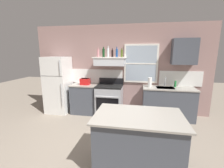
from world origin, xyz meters
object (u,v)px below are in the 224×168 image
(bottle_dark_green_wine, at_px, (104,53))
(bottle_balsamic_dark, at_px, (112,53))
(dish_soap_bottle, at_px, (175,84))
(kitchen_island, at_px, (138,141))
(paper_towel_roll, at_px, (150,82))
(bottle_clear_tall, at_px, (108,52))
(bottle_blue_liqueur, at_px, (117,53))
(bottle_rose_pink, at_px, (98,53))
(stove_range, at_px, (109,100))
(toaster, at_px, (85,81))
(refrigerator, at_px, (58,85))
(bottle_olive_oil_square, at_px, (122,53))

(bottle_dark_green_wine, xyz_separation_m, bottle_balsamic_dark, (0.26, 0.01, -0.02))
(dish_soap_bottle, xyz_separation_m, kitchen_island, (-1.00, -2.19, -0.54))
(paper_towel_roll, bearing_deg, bottle_clear_tall, 175.89)
(bottle_balsamic_dark, xyz_separation_m, bottle_blue_liqueur, (0.13, 0.00, 0.02))
(bottle_rose_pink, xyz_separation_m, bottle_blue_liqueur, (0.54, 0.08, 0.01))
(bottle_balsamic_dark, height_order, bottle_blue_liqueur, bottle_blue_liqueur)
(bottle_dark_green_wine, bearing_deg, bottle_balsamic_dark, 2.19)
(stove_range, distance_m, kitchen_island, 2.24)
(bottle_blue_liqueur, bearing_deg, bottle_clear_tall, 178.31)
(bottle_balsamic_dark, bearing_deg, bottle_dark_green_wine, -177.81)
(toaster, height_order, bottle_rose_pink, bottle_rose_pink)
(bottle_clear_tall, distance_m, paper_towel_roll, 1.49)
(bottle_clear_tall, bearing_deg, refrigerator, -174.65)
(bottle_clear_tall, bearing_deg, toaster, -169.67)
(bottle_clear_tall, bearing_deg, bottle_dark_green_wine, -170.86)
(kitchen_island, bearing_deg, bottle_clear_tall, 113.44)
(refrigerator, distance_m, paper_towel_roll, 2.82)
(bottle_blue_liqueur, bearing_deg, dish_soap_bottle, 0.66)
(paper_towel_roll, bearing_deg, refrigerator, -178.77)
(toaster, relative_size, paper_towel_roll, 1.10)
(refrigerator, bearing_deg, paper_towel_roll, 1.23)
(refrigerator, bearing_deg, toaster, 1.40)
(bottle_clear_tall, distance_m, bottle_olive_oil_square, 0.42)
(refrigerator, relative_size, bottle_balsamic_dark, 7.09)
(bottle_dark_green_wine, relative_size, bottle_olive_oil_square, 1.17)
(toaster, distance_m, bottle_clear_tall, 1.12)
(dish_soap_bottle, bearing_deg, stove_range, -175.82)
(bottle_clear_tall, height_order, bottle_olive_oil_square, bottle_clear_tall)
(bottle_rose_pink, distance_m, bottle_olive_oil_square, 0.69)
(bottle_rose_pink, bearing_deg, paper_towel_roll, -0.11)
(toaster, distance_m, stove_range, 0.93)
(toaster, bearing_deg, bottle_olive_oil_square, 2.74)
(bottle_rose_pink, xyz_separation_m, paper_towel_roll, (1.51, -0.00, -0.81))
(paper_towel_roll, bearing_deg, bottle_rose_pink, 179.89)
(refrigerator, height_order, kitchen_island, refrigerator)
(toaster, bearing_deg, bottle_blue_liqueur, 7.11)
(dish_soap_bottle, bearing_deg, bottle_blue_liqueur, -179.34)
(bottle_rose_pink, bearing_deg, stove_range, -6.67)
(bottle_clear_tall, bearing_deg, dish_soap_bottle, 0.34)
(bottle_dark_green_wine, distance_m, paper_towel_roll, 1.60)
(bottle_blue_liqueur, relative_size, dish_soap_bottle, 1.61)
(toaster, xyz_separation_m, bottle_rose_pink, (0.41, 0.04, 0.85))
(bottle_dark_green_wine, xyz_separation_m, kitchen_island, (1.08, -2.16, -1.41))
(refrigerator, relative_size, bottle_rose_pink, 6.41)
(bottle_clear_tall, bearing_deg, bottle_olive_oil_square, -10.15)
(paper_towel_roll, distance_m, kitchen_island, 2.19)
(bottle_blue_liqueur, bearing_deg, kitchen_island, -72.49)
(bottle_blue_liqueur, distance_m, paper_towel_roll, 1.27)
(paper_towel_roll, bearing_deg, toaster, -178.85)
(refrigerator, distance_m, bottle_dark_green_wine, 1.77)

